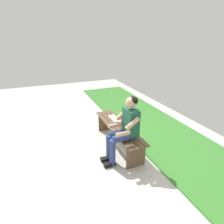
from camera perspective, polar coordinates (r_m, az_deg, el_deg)
ground_plane at (r=5.04m, az=-14.10°, el=-5.66°), size 10.00×7.00×0.04m
grass_strip at (r=4.84m, az=15.21°, el=-6.54°), size 9.00×1.71×0.03m
bench_near at (r=4.10m, az=1.95°, el=-5.67°), size 1.82×0.42×0.47m
person_seated at (r=3.51m, az=3.82°, el=-4.53°), size 0.50×0.69×1.28m
apple at (r=4.10m, az=2.46°, el=-3.41°), size 0.07×0.07×0.07m
book_open at (r=4.37m, az=0.69°, el=-2.03°), size 0.41×0.16×0.02m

